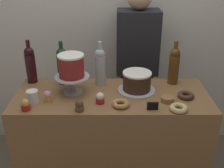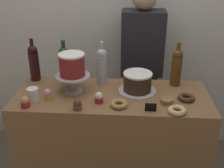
% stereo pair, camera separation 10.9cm
% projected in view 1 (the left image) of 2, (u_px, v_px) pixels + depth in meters
% --- Properties ---
extents(back_wall, '(6.00, 0.05, 2.60)m').
position_uv_depth(back_wall, '(112.00, 16.00, 2.52)').
color(back_wall, silver).
rests_on(back_wall, ground_plane).
extents(display_counter, '(1.34, 0.53, 0.94)m').
position_uv_depth(display_counter, '(112.00, 149.00, 2.12)').
color(display_counter, brown).
rests_on(display_counter, ground_plane).
extents(cake_stand_pedestal, '(0.24, 0.24, 0.13)m').
position_uv_depth(cake_stand_pedestal, '(72.00, 81.00, 1.90)').
color(cake_stand_pedestal, '#B2B2B7').
rests_on(cake_stand_pedestal, display_counter).
extents(white_layer_cake, '(0.18, 0.18, 0.15)m').
position_uv_depth(white_layer_cake, '(71.00, 66.00, 1.85)').
color(white_layer_cake, maroon).
rests_on(white_layer_cake, cake_stand_pedestal).
extents(silver_serving_platter, '(0.27, 0.27, 0.01)m').
position_uv_depth(silver_serving_platter, '(137.00, 90.00, 1.97)').
color(silver_serving_platter, silver).
rests_on(silver_serving_platter, display_counter).
extents(chocolate_round_cake, '(0.20, 0.20, 0.13)m').
position_uv_depth(chocolate_round_cake, '(137.00, 81.00, 1.93)').
color(chocolate_round_cake, '#3D2619').
rests_on(chocolate_round_cake, silver_serving_platter).
extents(wine_bottle_dark_red, '(0.08, 0.08, 0.33)m').
position_uv_depth(wine_bottle_dark_red, '(31.00, 64.00, 2.04)').
color(wine_bottle_dark_red, black).
rests_on(wine_bottle_dark_red, display_counter).
extents(wine_bottle_amber, '(0.08, 0.08, 0.33)m').
position_uv_depth(wine_bottle_amber, '(174.00, 65.00, 2.02)').
color(wine_bottle_amber, '#5B3814').
rests_on(wine_bottle_amber, display_counter).
extents(wine_bottle_green, '(0.08, 0.08, 0.33)m').
position_uv_depth(wine_bottle_green, '(62.00, 65.00, 2.02)').
color(wine_bottle_green, '#193D1E').
rests_on(wine_bottle_green, display_counter).
extents(wine_bottle_clear, '(0.08, 0.08, 0.33)m').
position_uv_depth(wine_bottle_clear, '(100.00, 66.00, 2.00)').
color(wine_bottle_clear, '#B2BCC1').
rests_on(wine_bottle_clear, display_counter).
extents(cupcake_caramel, '(0.06, 0.06, 0.07)m').
position_uv_depth(cupcake_caramel, '(26.00, 105.00, 1.71)').
color(cupcake_caramel, red).
rests_on(cupcake_caramel, display_counter).
extents(cupcake_strawberry, '(0.06, 0.06, 0.07)m').
position_uv_depth(cupcake_strawberry, '(48.00, 96.00, 1.81)').
color(cupcake_strawberry, gold).
rests_on(cupcake_strawberry, display_counter).
extents(cupcake_vanilla, '(0.06, 0.06, 0.07)m').
position_uv_depth(cupcake_vanilla, '(100.00, 98.00, 1.79)').
color(cupcake_vanilla, red).
rests_on(cupcake_vanilla, display_counter).
extents(cupcake_chocolate, '(0.06, 0.06, 0.07)m').
position_uv_depth(cupcake_chocolate, '(79.00, 106.00, 1.70)').
color(cupcake_chocolate, brown).
rests_on(cupcake_chocolate, display_counter).
extents(donut_maple, '(0.11, 0.11, 0.03)m').
position_uv_depth(donut_maple, '(121.00, 104.00, 1.76)').
color(donut_maple, '#B27F47').
rests_on(donut_maple, display_counter).
extents(donut_glazed, '(0.11, 0.11, 0.03)m').
position_uv_depth(donut_glazed, '(179.00, 108.00, 1.71)').
color(donut_glazed, '#E0C17F').
rests_on(donut_glazed, display_counter).
extents(donut_chocolate, '(0.11, 0.11, 0.03)m').
position_uv_depth(donut_chocolate, '(186.00, 95.00, 1.87)').
color(donut_chocolate, '#472D1E').
rests_on(donut_chocolate, display_counter).
extents(cookie_stack, '(0.08, 0.08, 0.03)m').
position_uv_depth(cookie_stack, '(167.00, 99.00, 1.82)').
color(cookie_stack, olive).
rests_on(cookie_stack, display_counter).
extents(price_sign_chalkboard, '(0.07, 0.01, 0.05)m').
position_uv_depth(price_sign_chalkboard, '(153.00, 106.00, 1.72)').
color(price_sign_chalkboard, black).
rests_on(price_sign_chalkboard, display_counter).
extents(coffee_cup_ceramic, '(0.08, 0.08, 0.09)m').
position_uv_depth(coffee_cup_ceramic, '(33.00, 97.00, 1.79)').
color(coffee_cup_ceramic, white).
rests_on(coffee_cup_ceramic, display_counter).
extents(barista_figure, '(0.36, 0.22, 1.60)m').
position_uv_depth(barista_figure, '(137.00, 73.00, 2.50)').
color(barista_figure, black).
rests_on(barista_figure, ground_plane).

